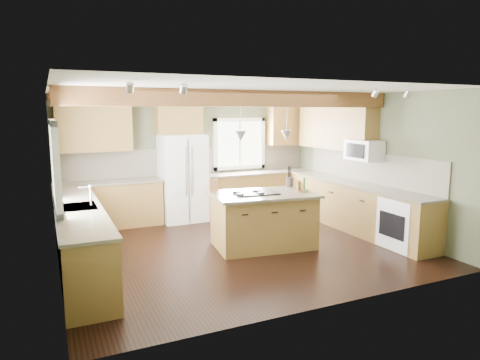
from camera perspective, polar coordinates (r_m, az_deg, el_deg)
name	(u,v)px	position (r m, az deg, el deg)	size (l,w,h in m)	color
floor	(238,247)	(7.34, -0.27, -8.86)	(5.60, 5.60, 0.00)	black
ceiling	(238,91)	(7.00, -0.29, 11.85)	(5.60, 5.60, 0.00)	silver
wall_back	(191,157)	(9.37, -6.60, 3.11)	(5.60, 5.60, 0.00)	#4F553C
wall_left	(53,182)	(6.44, -23.62, -0.27)	(5.00, 5.00, 0.00)	#4F553C
wall_right	(371,163)	(8.59, 17.02, 2.24)	(5.00, 5.00, 0.00)	#4F553C
ceiling_beam	(242,98)	(6.85, 0.26, 10.82)	(5.55, 0.26, 0.26)	brown
soffit_trim	(191,99)	(9.23, -6.54, 10.73)	(5.55, 0.20, 0.10)	brown
backsplash_back	(191,161)	(9.37, -6.56, 2.56)	(5.58, 0.03, 0.58)	brown
backsplash_right	(368,167)	(8.62, 16.70, 1.68)	(0.03, 3.70, 0.58)	brown
base_cab_back_left	(109,205)	(8.83, -17.01, -3.25)	(2.02, 0.60, 0.88)	brown
counter_back_left	(108,182)	(8.74, -17.15, -0.30)	(2.06, 0.64, 0.04)	#4A4336
base_cab_back_right	(258,192)	(9.79, 2.37, -1.67)	(2.62, 0.60, 0.88)	brown
counter_back_right	(258,173)	(9.71, 2.38, 0.99)	(2.66, 0.64, 0.04)	#4A4336
base_cab_left	(80,239)	(6.68, -20.57, -7.33)	(0.60, 3.70, 0.88)	brown
counter_left	(78,208)	(6.57, -20.79, -3.48)	(0.64, 3.74, 0.04)	#4A4336
base_cab_right	(355,207)	(8.57, 15.03, -3.52)	(0.60, 3.70, 0.88)	brown
counter_right	(356,184)	(8.48, 15.15, -0.49)	(0.64, 3.74, 0.04)	#4A4336
upper_cab_back_left	(94,128)	(8.74, -18.89, 6.54)	(1.40, 0.35, 0.90)	brown
upper_cab_over_fridge	(179,117)	(9.07, -8.17, 8.27)	(0.96, 0.35, 0.70)	brown
upper_cab_right	(335,127)	(9.12, 12.61, 6.89)	(0.35, 2.20, 0.90)	brown
upper_cab_back_corner	(287,125)	(10.12, 6.22, 7.24)	(0.90, 0.35, 0.90)	brown
window_left	(54,164)	(6.46, -23.59, 2.00)	(0.04, 1.60, 1.05)	white
window_back	(239,144)	(9.75, -0.13, 4.87)	(1.10, 0.04, 1.00)	white
sink	(78,207)	(6.57, -20.80, -3.44)	(0.50, 0.65, 0.03)	#262628
faucet	(91,196)	(6.55, -19.30, -2.09)	(0.02, 0.02, 0.28)	#B2B2B7
dishwasher	(90,269)	(5.45, -19.42, -11.09)	(0.60, 0.60, 0.84)	white
oven	(405,223)	(7.64, 21.20, -5.43)	(0.60, 0.72, 0.84)	white
microwave	(364,150)	(8.38, 16.19, 3.84)	(0.40, 0.70, 0.38)	white
pendant_left	(241,136)	(6.90, 0.11, 5.91)	(0.18, 0.18, 0.16)	#B2B2B7
pendant_right	(287,135)	(7.19, 6.23, 5.98)	(0.18, 0.18, 0.16)	#B2B2B7
refrigerator	(183,178)	(8.97, -7.62, 0.26)	(0.90, 0.74, 1.80)	white
island	(263,221)	(7.26, 3.13, -5.48)	(1.60, 0.98, 0.88)	brown
island_top	(264,194)	(7.15, 3.16, -1.91)	(1.71, 1.08, 0.04)	#4A4336
cooktop	(256,193)	(7.10, 2.15, -1.74)	(0.69, 0.46, 0.02)	black
knife_block	(214,185)	(7.30, -3.52, -0.69)	(0.13, 0.10, 0.21)	brown
utensil_crock	(289,182)	(7.79, 6.61, -0.27)	(0.13, 0.13, 0.17)	#483E3A
bottle_tray	(301,185)	(7.34, 8.19, -0.68)	(0.24, 0.24, 0.22)	brown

